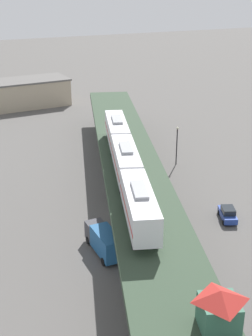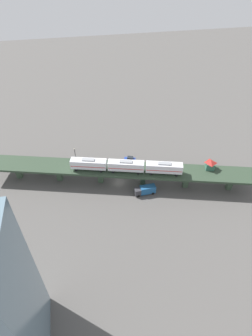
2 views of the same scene
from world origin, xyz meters
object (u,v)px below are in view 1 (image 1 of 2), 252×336
at_px(subway_train, 126,161).
at_px(signal_hut, 219,309).
at_px(delivery_truck, 104,240).
at_px(street_car_white, 134,141).
at_px(warehouse_building, 12,94).
at_px(street_lamp, 177,142).
at_px(street_car_blue, 228,214).

relative_size(subway_train, signal_hut, 9.06).
bearing_deg(subway_train, delivery_truck, -133.60).
xyz_separation_m(signal_hut, street_car_white, (18.42, 56.27, -7.54)).
xyz_separation_m(subway_train, warehouse_building, (-2.72, 66.40, -5.81)).
distance_m(street_car_white, street_lamp, 12.51).
bearing_deg(street_car_white, delivery_truck, -119.60).
relative_size(signal_hut, delivery_truck, 0.55).
bearing_deg(street_car_white, street_car_blue, -90.90).
distance_m(signal_hut, street_car_blue, 30.71).
relative_size(delivery_truck, street_lamp, 1.05).
bearing_deg(delivery_truck, signal_hut, -88.39).
xyz_separation_m(subway_train, delivery_truck, (-5.28, -5.55, -7.46)).
distance_m(subway_train, warehouse_building, 66.70).
distance_m(street_car_blue, warehouse_building, 72.70).
distance_m(subway_train, delivery_truck, 10.69).
bearing_deg(street_car_white, subway_train, -116.19).
relative_size(street_car_white, delivery_truck, 0.63).
relative_size(signal_hut, warehouse_building, 0.14).
bearing_deg(delivery_truck, subway_train, 46.40).
xyz_separation_m(subway_train, street_car_white, (13.77, 28.00, -8.28)).
bearing_deg(warehouse_building, street_lamp, -68.86).
bearing_deg(street_car_blue, signal_hut, -126.98).
xyz_separation_m(signal_hut, street_car_blue, (17.91, 23.79, -7.54)).
xyz_separation_m(subway_train, street_car_blue, (13.27, -4.48, -8.28)).
bearing_deg(subway_train, warehouse_building, 92.35).
relative_size(street_car_blue, street_car_white, 1.04).
height_order(street_car_white, street_lamp, street_lamp).
bearing_deg(warehouse_building, street_car_white, -66.75).
distance_m(street_car_blue, street_car_white, 32.49).
relative_size(subway_train, delivery_truck, 5.01).
relative_size(street_car_blue, delivery_truck, 0.65).
xyz_separation_m(street_car_white, street_lamp, (2.90, -11.75, 3.17)).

